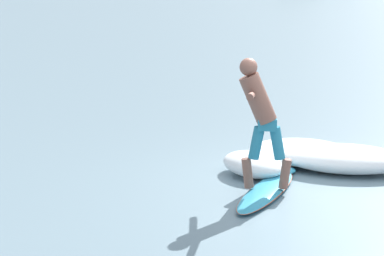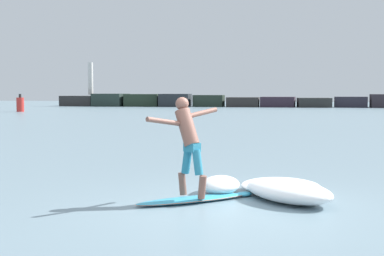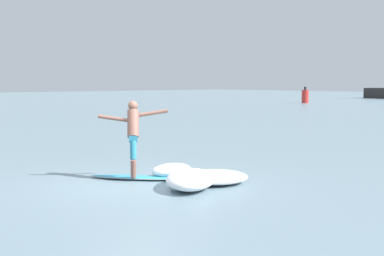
% 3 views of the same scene
% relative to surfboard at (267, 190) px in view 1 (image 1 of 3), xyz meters
% --- Properties ---
extents(ground_plane, '(200.00, 200.00, 0.00)m').
position_rel_surfboard_xyz_m(ground_plane, '(0.60, -0.29, -0.05)').
color(ground_plane, gray).
extents(surfboard, '(2.11, 1.72, 0.23)m').
position_rel_surfboard_xyz_m(surfboard, '(0.00, 0.00, 0.00)').
color(surfboard, '#36A0C5').
rests_on(surfboard, ground).
extents(surfer, '(1.08, 1.44, 1.81)m').
position_rel_surfboard_xyz_m(surfer, '(-0.12, 0.04, 1.13)').
color(surfer, brown).
rests_on(surfer, surfboard).
extents(wave_foam_at_tail, '(2.12, 2.14, 0.40)m').
position_rel_surfboard_xyz_m(wave_foam_at_tail, '(1.69, 0.31, 0.15)').
color(wave_foam_at_tail, white).
rests_on(wave_foam_at_tail, ground).
extents(wave_foam_at_nose, '(2.21, 2.23, 0.25)m').
position_rel_surfboard_xyz_m(wave_foam_at_nose, '(1.54, 1.21, 0.08)').
color(wave_foam_at_nose, white).
rests_on(wave_foam_at_nose, ground).
extents(wave_foam_beside, '(0.77, 1.12, 0.35)m').
position_rel_surfboard_xyz_m(wave_foam_beside, '(0.37, 0.85, 0.13)').
color(wave_foam_beside, white).
rests_on(wave_foam_beside, ground).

